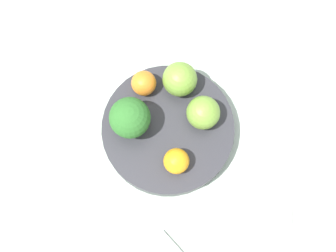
# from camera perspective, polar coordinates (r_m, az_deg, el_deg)

# --- Properties ---
(ground_plane) EXTENTS (6.00, 6.00, 0.00)m
(ground_plane) POSITION_cam_1_polar(r_m,az_deg,el_deg) (0.80, 0.00, -1.12)
(ground_plane) COLOR gray
(table_surface) EXTENTS (1.20, 1.20, 0.02)m
(table_surface) POSITION_cam_1_polar(r_m,az_deg,el_deg) (0.79, 0.00, -0.94)
(table_surface) COLOR #B2C6B2
(table_surface) RESTS_ON ground_plane
(bowl) EXTENTS (0.21, 0.21, 0.03)m
(bowl) POSITION_cam_1_polar(r_m,az_deg,el_deg) (0.76, 0.00, -0.49)
(bowl) COLOR #2D2D33
(bowl) RESTS_ON table_surface
(broccoli) EXTENTS (0.06, 0.06, 0.07)m
(broccoli) POSITION_cam_1_polar(r_m,az_deg,el_deg) (0.71, -4.67, 1.00)
(broccoli) COLOR #99C17A
(broccoli) RESTS_ON bowl
(apple_red) EXTENTS (0.05, 0.05, 0.05)m
(apple_red) POSITION_cam_1_polar(r_m,az_deg,el_deg) (0.73, 4.33, 1.60)
(apple_red) COLOR olive
(apple_red) RESTS_ON bowl
(apple_green) EXTENTS (0.06, 0.06, 0.06)m
(apple_green) POSITION_cam_1_polar(r_m,az_deg,el_deg) (0.74, 1.45, 5.73)
(apple_green) COLOR olive
(apple_green) RESTS_ON bowl
(orange_front) EXTENTS (0.04, 0.04, 0.04)m
(orange_front) POSITION_cam_1_polar(r_m,az_deg,el_deg) (0.72, 1.03, -4.30)
(orange_front) COLOR orange
(orange_front) RESTS_ON bowl
(orange_back) EXTENTS (0.04, 0.04, 0.04)m
(orange_back) POSITION_cam_1_polar(r_m,az_deg,el_deg) (0.75, -2.97, 5.24)
(orange_back) COLOR orange
(orange_back) RESTS_ON bowl
(napkin) EXTENTS (0.15, 0.15, 0.01)m
(napkin) POSITION_cam_1_polar(r_m,az_deg,el_deg) (0.76, 10.34, -13.94)
(napkin) COLOR beige
(napkin) RESTS_ON table_surface
(spoon) EXTENTS (0.06, 0.04, 0.01)m
(spoon) POSITION_cam_1_polar(r_m,az_deg,el_deg) (0.75, 0.57, -14.76)
(spoon) COLOR silver
(spoon) RESTS_ON table_surface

